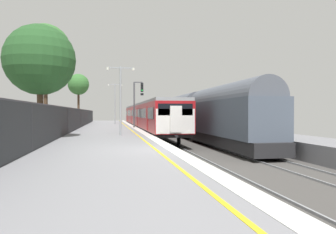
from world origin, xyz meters
name	(u,v)px	position (x,y,z in m)	size (l,w,h in m)	color
ground	(221,161)	(2.64, 0.00, -0.61)	(17.40, 110.00, 1.21)	gray
commuter_train_at_platform	(145,115)	(2.10, 27.06, 1.27)	(2.83, 39.38, 3.81)	maroon
freight_train_adjacent_track	(183,114)	(6.10, 23.06, 1.51)	(2.60, 43.09, 4.59)	#232326
signal_gantry	(137,99)	(0.62, 21.67, 3.12)	(1.10, 0.24, 5.00)	#47474C
platform_lamp_mid	(121,94)	(-1.54, 9.21, 2.92)	(2.00, 0.20, 4.87)	#93999E
platform_lamp_far	(115,100)	(-1.54, 32.41, 3.36)	(2.00, 0.20, 5.70)	#93999E
platform_back_fence	(31,126)	(-5.45, 0.00, 1.05)	(0.07, 99.00, 2.03)	#282B2D
background_tree_left	(46,51)	(-7.32, 13.41, 6.55)	(3.93, 3.93, 8.69)	#473323
background_tree_centre	(79,85)	(-7.09, 39.13, 5.99)	(3.30, 3.30, 7.75)	#473323
background_tree_right	(39,62)	(-6.63, 7.48, 4.78)	(4.40, 4.40, 7.11)	#473323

